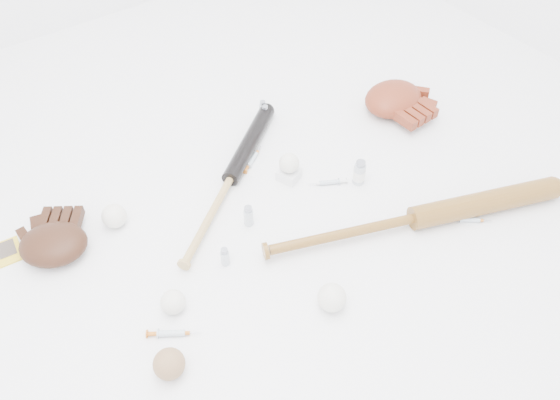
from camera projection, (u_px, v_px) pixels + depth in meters
bat_dark at (231, 178)px, 1.79m from camera, size 0.67×0.51×0.06m
bat_wood at (415, 218)px, 1.66m from camera, size 0.97×0.43×0.07m
glove_dark at (53, 244)px, 1.59m from camera, size 0.33×0.33×0.08m
glove_tan at (393, 98)px, 2.05m from camera, size 0.28×0.28×0.10m
trading_card at (8, 252)px, 1.62m from camera, size 0.08×0.11×0.01m
pedestal at (289, 174)px, 1.82m from camera, size 0.09×0.09×0.04m
baseball_on_pedestal at (289, 163)px, 1.78m from camera, size 0.07×0.07×0.07m
baseball_left at (173, 302)px, 1.47m from camera, size 0.07×0.07×0.07m
baseball_upper at (114, 216)px, 1.67m from camera, size 0.08×0.08×0.08m
baseball_mid at (332, 298)px, 1.47m from camera, size 0.08×0.08×0.08m
baseball_aged at (169, 364)px, 1.34m from camera, size 0.08×0.08×0.08m
syringe_0 at (172, 333)px, 1.43m from camera, size 0.14×0.11×0.02m
syringe_1 at (329, 182)px, 1.81m from camera, size 0.14×0.09×0.02m
syringe_2 at (252, 160)px, 1.88m from camera, size 0.14×0.10×0.02m
syringe_3 at (470, 220)px, 1.70m from camera, size 0.12×0.11×0.02m
vial_0 at (265, 114)px, 2.01m from camera, size 0.03×0.03×0.07m
vial_1 at (263, 109)px, 2.03m from camera, size 0.03×0.03×0.07m
vial_2 at (248, 216)px, 1.67m from camera, size 0.03×0.03×0.07m
vial_3 at (359, 172)px, 1.79m from camera, size 0.04×0.04×0.09m
vial_4 at (225, 256)px, 1.57m from camera, size 0.03×0.03×0.07m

